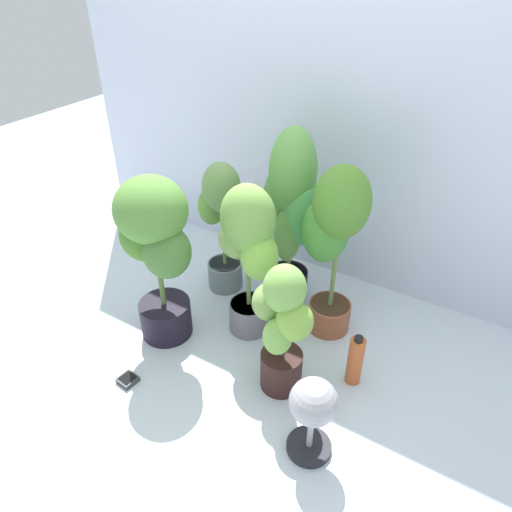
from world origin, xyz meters
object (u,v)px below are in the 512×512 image
at_px(potted_plant_back_right, 334,232).
at_px(potted_plant_back_center, 291,208).
at_px(potted_plant_front_right, 282,326).
at_px(floor_fan, 313,408).
at_px(potted_plant_front_left, 155,243).
at_px(hygrometer_box, 128,380).
at_px(potted_plant_back_left, 220,220).
at_px(nutrient_bottle, 355,360).
at_px(potted_plant_center, 249,248).

height_order(potted_plant_back_right, potted_plant_back_center, potted_plant_back_center).
bearing_deg(potted_plant_front_right, potted_plant_back_center, 115.21).
height_order(potted_plant_back_right, floor_fan, potted_plant_back_right).
xyz_separation_m(potted_plant_back_right, potted_plant_back_center, (-0.28, 0.11, -0.00)).
xyz_separation_m(potted_plant_front_left, potted_plant_back_center, (0.39, 0.58, 0.02)).
bearing_deg(hygrometer_box, potted_plant_back_left, 99.76).
relative_size(potted_plant_back_right, potted_plant_back_left, 1.18).
bearing_deg(potted_plant_back_center, potted_plant_front_left, -123.93).
bearing_deg(nutrient_bottle, potted_plant_front_left, -168.57).
bearing_deg(potted_plant_back_right, potted_plant_back_left, 178.93).
bearing_deg(potted_plant_back_left, potted_plant_back_right, -1.07).
bearing_deg(floor_fan, potted_plant_back_right, -27.06).
bearing_deg(potted_plant_front_left, nutrient_bottle, 11.43).
xyz_separation_m(potted_plant_front_left, nutrient_bottle, (0.94, 0.19, -0.41)).
height_order(potted_plant_center, hygrometer_box, potted_plant_center).
height_order(potted_plant_back_right, potted_plant_center, potted_plant_back_right).
relative_size(potted_plant_back_center, hygrometer_box, 11.10).
relative_size(potted_plant_back_left, nutrient_bottle, 2.85).
height_order(potted_plant_back_left, potted_plant_front_right, potted_plant_back_left).
distance_m(potted_plant_back_center, potted_plant_center, 0.35).
bearing_deg(potted_plant_front_right, hygrometer_box, -150.19).
bearing_deg(hygrometer_box, potted_plant_back_right, 60.34).
distance_m(potted_plant_front_right, nutrient_bottle, 0.41).
relative_size(potted_plant_front_left, potted_plant_back_left, 1.13).
xyz_separation_m(potted_plant_back_right, nutrient_bottle, (0.27, -0.28, -0.44)).
relative_size(potted_plant_back_left, potted_plant_center, 0.94).
xyz_separation_m(potted_plant_front_left, potted_plant_back_left, (0.02, 0.48, -0.11)).
distance_m(potted_plant_front_left, potted_plant_back_right, 0.82).
bearing_deg(potted_plant_front_left, potted_plant_back_center, 56.07).
relative_size(potted_plant_front_left, floor_fan, 2.30).
distance_m(potted_plant_front_right, hygrometer_box, 0.78).
relative_size(potted_plant_center, hygrometer_box, 9.24).
bearing_deg(potted_plant_front_left, potted_plant_center, 34.62).
bearing_deg(potted_plant_back_center, potted_plant_back_left, -165.48).
bearing_deg(floor_fan, potted_plant_center, 3.46).
relative_size(potted_plant_back_left, hygrometer_box, 8.67).
height_order(potted_plant_front_right, hygrometer_box, potted_plant_front_right).
xyz_separation_m(potted_plant_front_left, hygrometer_box, (0.06, -0.35, -0.53)).
height_order(potted_plant_front_left, potted_plant_back_right, potted_plant_back_right).
bearing_deg(potted_plant_back_left, potted_plant_center, -35.70).
relative_size(potted_plant_back_right, potted_plant_center, 1.10).
bearing_deg(potted_plant_front_right, potted_plant_front_left, 179.30).
bearing_deg(potted_plant_center, potted_plant_back_left, 144.30).
bearing_deg(potted_plant_front_left, potted_plant_front_right, -0.70).
bearing_deg(hygrometer_box, potted_plant_back_center, 77.40).
height_order(potted_plant_back_center, floor_fan, potted_plant_back_center).
relative_size(potted_plant_front_right, floor_fan, 1.74).
distance_m(potted_plant_center, nutrient_bottle, 0.70).
bearing_deg(potted_plant_center, potted_plant_front_left, -145.38).
distance_m(hygrometer_box, nutrient_bottle, 1.04).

